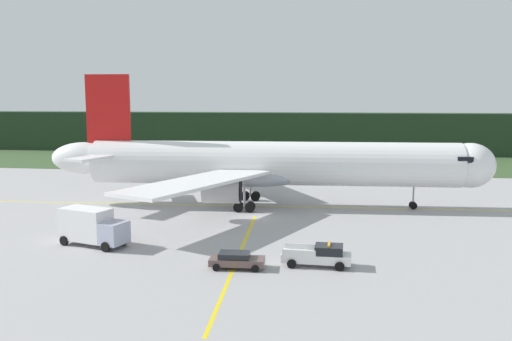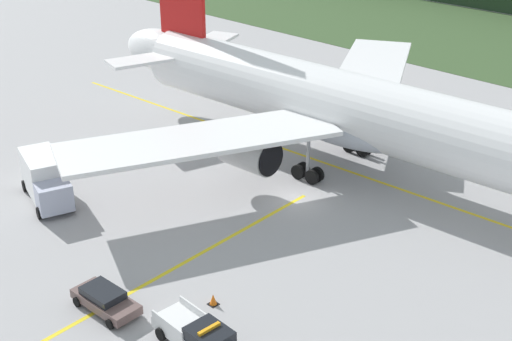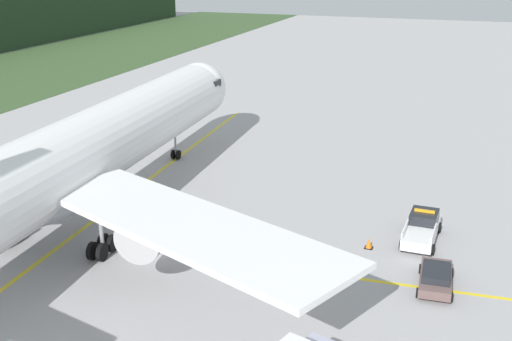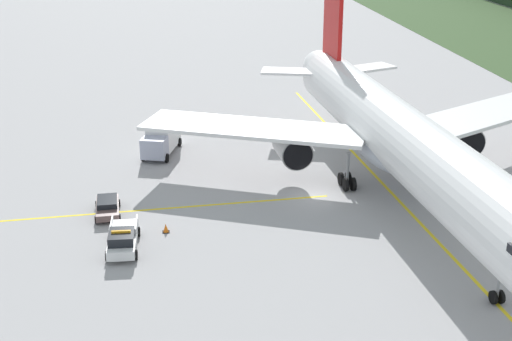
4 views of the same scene
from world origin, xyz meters
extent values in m
plane|color=#A09E9F|center=(0.00, 0.00, 0.00)|extent=(320.00, 320.00, 0.00)
cube|color=#364F2A|center=(0.00, 52.36, 0.02)|extent=(320.00, 32.74, 0.04)
cube|color=#203520|center=(0.00, 73.16, 4.95)|extent=(288.00, 7.91, 9.89)
cube|color=yellow|center=(1.37, 6.88, 0.00)|extent=(72.69, 4.19, 0.01)
cube|color=yellow|center=(0.76, -14.85, 0.00)|extent=(1.99, 31.67, 0.01)
cylinder|color=white|center=(1.37, 6.88, 5.50)|extent=(45.71, 7.87, 5.44)
ellipsoid|color=white|center=(25.17, 8.16, 5.50)|extent=(6.27, 5.76, 5.44)
ellipsoid|color=white|center=(-22.97, 5.58, 5.91)|extent=(8.92, 4.54, 4.08)
ellipsoid|color=#AAB0BC|center=(-0.90, 6.76, 4.00)|extent=(13.24, 6.40, 2.99)
cube|color=black|center=(23.88, 8.09, 6.45)|extent=(2.07, 5.26, 0.70)
cube|color=white|center=(-6.55, 17.81, 4.82)|extent=(15.17, 20.75, 0.35)
cylinder|color=#A5A5A5|center=(-4.36, 14.76, 3.42)|extent=(4.29, 3.09, 2.87)
cylinder|color=black|center=(-2.24, 14.87, 3.42)|extent=(0.26, 2.64, 2.64)
cube|color=white|center=(-5.34, -4.82, 4.82)|extent=(13.48, 21.15, 0.35)
cylinder|color=#A5A5A5|center=(-3.49, -1.55, 3.42)|extent=(4.29, 3.09, 2.87)
cylinder|color=black|center=(-1.37, -1.44, 3.42)|extent=(0.26, 2.64, 2.64)
cube|color=red|center=(-19.64, 5.76, 11.57)|extent=(5.68, 0.74, 9.96)
cube|color=white|center=(-20.35, 9.65, 6.45)|extent=(5.36, 7.98, 0.28)
cube|color=white|center=(-19.93, 1.82, 6.45)|extent=(4.70, 7.93, 0.28)
cylinder|color=gray|center=(18.63, 7.81, 1.84)|extent=(0.20, 0.20, 2.78)
cylinder|color=black|center=(18.62, 8.07, 0.45)|extent=(0.91, 0.27, 0.90)
cylinder|color=black|center=(18.65, 7.55, 0.45)|extent=(0.91, 0.27, 0.90)
cylinder|color=gray|center=(-2.09, 10.24, 1.99)|extent=(0.28, 0.28, 2.78)
cylinder|color=black|center=(-1.37, 9.93, 0.60)|extent=(1.21, 0.36, 1.20)
cylinder|color=black|center=(-1.41, 10.63, 0.60)|extent=(1.21, 0.36, 1.20)
cylinder|color=black|center=(-2.77, 9.86, 0.60)|extent=(1.21, 0.36, 1.20)
cylinder|color=black|center=(-2.80, 10.56, 0.60)|extent=(1.21, 0.36, 1.20)
cylinder|color=gray|center=(-1.71, 3.18, 1.99)|extent=(0.28, 0.28, 2.78)
cylinder|color=black|center=(-1.03, 3.56, 0.60)|extent=(1.21, 0.36, 1.20)
cylinder|color=black|center=(-0.99, 2.86, 0.60)|extent=(1.21, 0.36, 1.20)
cylinder|color=black|center=(-2.43, 3.49, 0.60)|extent=(1.21, 0.36, 1.20)
cylinder|color=black|center=(-2.39, 2.79, 0.60)|extent=(1.21, 0.36, 1.20)
cube|color=white|center=(7.52, -16.38, 0.73)|extent=(5.67, 2.19, 0.70)
cube|color=black|center=(8.53, -16.42, 1.43)|extent=(2.31, 1.91, 0.70)
cube|color=white|center=(6.21, -15.39, 1.31)|extent=(2.69, 0.19, 0.45)
cube|color=white|center=(6.14, -17.28, 1.31)|extent=(2.69, 0.19, 0.45)
cube|color=orange|center=(8.53, -16.42, 1.86)|extent=(0.25, 1.40, 0.16)
cylinder|color=black|center=(9.46, -15.43, 0.38)|extent=(0.77, 0.27, 0.76)
cylinder|color=black|center=(9.39, -17.47, 0.38)|extent=(0.77, 0.27, 0.76)
cylinder|color=black|center=(5.65, -15.30, 0.38)|extent=(0.77, 0.27, 0.76)
cylinder|color=black|center=(5.58, -17.33, 0.38)|extent=(0.77, 0.27, 0.76)
cube|color=#A5ABC1|center=(-10.87, -13.94, 1.45)|extent=(2.52, 2.85, 2.00)
cube|color=white|center=(-14.01, -12.99, 1.94)|extent=(5.16, 3.65, 2.99)
cylinder|color=#99999E|center=(-13.12, -13.26, 0.36)|extent=(0.77, 0.32, 1.04)
cylinder|color=#99999E|center=(-14.90, -12.72, 0.36)|extent=(0.77, 0.32, 1.04)
cylinder|color=black|center=(-10.52, -12.80, 0.45)|extent=(0.94, 0.51, 0.90)
cylinder|color=black|center=(-11.22, -15.09, 0.45)|extent=(0.94, 0.51, 0.90)
cylinder|color=black|center=(-15.22, -11.37, 0.45)|extent=(0.94, 0.51, 0.90)
cylinder|color=black|center=(-15.92, -13.66, 0.45)|extent=(0.94, 0.51, 0.90)
cube|color=brown|center=(1.21, -17.88, 0.57)|extent=(4.51, 2.06, 0.55)
cube|color=black|center=(0.99, -17.89, 1.08)|extent=(2.55, 1.74, 0.45)
cylinder|color=black|center=(2.71, -16.86, 0.30)|extent=(0.61, 0.21, 0.60)
cylinder|color=black|center=(2.80, -18.73, 0.30)|extent=(0.61, 0.21, 0.60)
cylinder|color=black|center=(-0.38, -17.02, 0.30)|extent=(0.61, 0.21, 0.60)
cylinder|color=black|center=(-0.29, -18.89, 0.30)|extent=(0.61, 0.21, 0.60)
cube|color=black|center=(5.22, -13.19, 0.01)|extent=(0.56, 0.56, 0.03)
cone|color=orange|center=(5.22, -13.19, 0.37)|extent=(0.43, 0.43, 0.68)
camera|label=1|loc=(8.65, -58.69, 13.69)|focal=37.33mm
camera|label=2|loc=(30.68, -35.33, 24.69)|focal=49.18mm
camera|label=3|loc=(-34.87, -19.22, 19.20)|focal=45.53mm
camera|label=4|loc=(56.05, -13.07, 24.69)|focal=50.02mm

